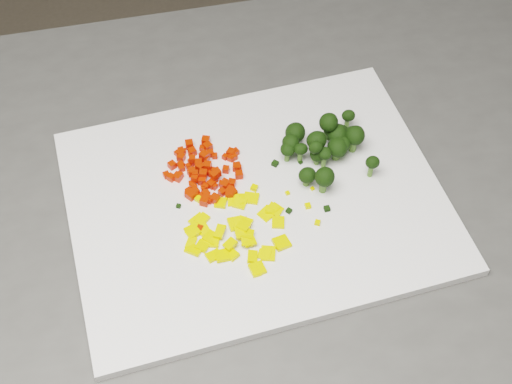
{
  "coord_description": "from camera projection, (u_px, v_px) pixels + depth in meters",
  "views": [
    {
      "loc": [
        -0.37,
        -0.47,
        1.56
      ],
      "look_at": [
        -0.31,
        0.02,
        0.92
      ],
      "focal_mm": 50.0,
      "sensor_mm": 36.0,
      "label": 1
    }
  ],
  "objects": [
    {
      "name": "pepper_chunk_6",
      "position": [
        203.0,
        246.0,
        0.77
      ],
      "size": [
        0.02,
        0.02,
        0.01
      ],
      "primitive_type": "cube",
      "rotation": [
        0.15,
        -0.03,
        2.61
      ],
      "color": "yellow",
      "rests_on": "pepper_pile"
    },
    {
      "name": "broccoli_floret_3",
      "position": [
        324.0,
        158.0,
        0.83
      ],
      "size": [
        0.02,
        0.02,
        0.03
      ],
      "primitive_type": null,
      "color": "black",
      "rests_on": "broccoli_pile"
    },
    {
      "name": "carrot_cube_14",
      "position": [
        191.0,
        184.0,
        0.82
      ],
      "size": [
        0.01,
        0.01,
        0.01
      ],
      "primitive_type": "cube",
      "rotation": [
        0.0,
        0.0,
        1.67
      ],
      "color": "red",
      "rests_on": "carrot_pile"
    },
    {
      "name": "broccoli_floret_16",
      "position": [
        287.0,
        153.0,
        0.83
      ],
      "size": [
        0.02,
        0.02,
        0.03
      ],
      "primitive_type": null,
      "color": "black",
      "rests_on": "broccoli_pile"
    },
    {
      "name": "carrot_cube_15",
      "position": [
        194.0,
        187.0,
        0.82
      ],
      "size": [
        0.01,
        0.01,
        0.01
      ],
      "primitive_type": "cube",
      "rotation": [
        0.0,
        0.0,
        0.66
      ],
      "color": "red",
      "rests_on": "carrot_pile"
    },
    {
      "name": "pepper_chunk_3",
      "position": [
        245.0,
        222.0,
        0.79
      ],
      "size": [
        0.02,
        0.02,
        0.0
      ],
      "primitive_type": "cube",
      "rotation": [
        -0.1,
        0.02,
        2.61
      ],
      "color": "yellow",
      "rests_on": "pepper_pile"
    },
    {
      "name": "carrot_cube_70",
      "position": [
        172.0,
        165.0,
        0.83
      ],
      "size": [
        0.01,
        0.01,
        0.01
      ],
      "primitive_type": "cube",
      "rotation": [
        0.0,
        0.0,
        2.16
      ],
      "color": "red",
      "rests_on": "carrot_pile"
    },
    {
      "name": "carrot_cube_40",
      "position": [
        211.0,
        153.0,
        0.85
      ],
      "size": [
        0.01,
        0.01,
        0.01
      ],
      "primitive_type": "cube",
      "rotation": [
        0.0,
        0.0,
        1.62
      ],
      "color": "red",
      "rests_on": "carrot_pile"
    },
    {
      "name": "carrot_cube_57",
      "position": [
        192.0,
        162.0,
        0.84
      ],
      "size": [
        0.01,
        0.01,
        0.01
      ],
      "primitive_type": "cube",
      "rotation": [
        0.0,
        0.0,
        2.28
      ],
      "color": "red",
      "rests_on": "carrot_pile"
    },
    {
      "name": "carrot_cube_30",
      "position": [
        200.0,
        167.0,
        0.83
      ],
      "size": [
        0.01,
        0.01,
        0.01
      ],
      "primitive_type": "cube",
      "rotation": [
        0.0,
        0.0,
        0.88
      ],
      "color": "red",
      "rests_on": "carrot_pile"
    },
    {
      "name": "pepper_chunk_19",
      "position": [
        220.0,
        231.0,
        0.77
      ],
      "size": [
        0.02,
        0.02,
        0.01
      ],
      "primitive_type": "cube",
      "rotation": [
        -0.06,
        -0.06,
        1.19
      ],
      "color": "yellow",
      "rests_on": "pepper_pile"
    },
    {
      "name": "carrot_cube_5",
      "position": [
        204.0,
        201.0,
        0.8
      ],
      "size": [
        0.01,
        0.01,
        0.01
      ],
      "primitive_type": "cube",
      "rotation": [
        0.0,
        0.0,
        1.15
      ],
      "color": "red",
      "rests_on": "carrot_pile"
    },
    {
      "name": "pepper_chunk_26",
      "position": [
        247.0,
        240.0,
        0.77
      ],
      "size": [
        0.01,
        0.02,
        0.01
      ],
      "primitive_type": "cube",
      "rotation": [
        0.12,
        -0.08,
        1.49
      ],
      "color": "yellow",
      "rests_on": "pepper_pile"
    },
    {
      "name": "carrot_cube_13",
      "position": [
        236.0,
        167.0,
        0.83
      ],
      "size": [
        0.01,
        0.01,
        0.01
      ],
      "primitive_type": "cube",
      "rotation": [
        0.0,
        0.0,
        1.39
      ],
      "color": "red",
      "rests_on": "carrot_pile"
    },
    {
      "name": "pepper_chunk_22",
      "position": [
        191.0,
        243.0,
        0.77
      ],
      "size": [
        0.02,
        0.02,
        0.01
      ],
      "primitive_type": "cube",
      "rotation": [
        0.14,
        -0.1,
        1.16
      ],
      "color": "yellow",
      "rests_on": "pepper_pile"
    },
    {
      "name": "pepper_chunk_39",
      "position": [
        221.0,
        203.0,
        0.8
      ],
      "size": [
        0.02,
        0.02,
        0.01
      ],
      "primitive_type": "cube",
      "rotation": [
        -0.12,
        -0.01,
        1.29
      ],
      "color": "yellow",
      "rests_on": "pepper_pile"
    },
    {
      "name": "carrot_cube_59",
      "position": [
        202.0,
        180.0,
        0.82
      ],
      "size": [
        0.01,
        0.01,
        0.01
      ],
      "primitive_type": "cube",
      "rotation": [
        0.0,
        0.0,
        2.89
      ],
      "color": "red",
      "rests_on": "carrot_pile"
    },
    {
      "name": "carrot_cube_16",
      "position": [
        188.0,
        166.0,
        0.84
      ],
      "size": [
        0.01,
        0.01,
        0.01
      ],
      "primitive_type": "cube",
      "rotation": [
        0.0,
        0.0,
        0.29
      ],
      "color": "red",
      "rests_on": "carrot_pile"
    },
    {
      "name": "carrot_cube_28",
      "position": [
        192.0,
        172.0,
        0.82
      ],
      "size": [
        0.01,
        0.01,
        0.01
      ],
      "primitive_type": "cube",
      "rotation": [
        0.0,
        0.0,
        0.05
      ],
      "color": "red",
      "rests_on": "carrot_pile"
    },
    {
      "name": "carrot_cube_46",
      "position": [
        214.0,
        186.0,
        0.82
      ],
      "size": [
        0.01,
        0.01,
        0.01
      ],
      "primitive_type": "cube",
      "rotation": [
        0.0,
        0.0,
        2.33
      ],
      "color": "red",
      "rests_on": "carrot_pile"
    },
    {
      "name": "broccoli_floret_1",
      "position": [
        323.0,
        181.0,
        0.8
      ],
      "size": [
        0.03,
        0.03,
        0.03
      ],
      "primitive_type": null,
      "color": "black",
      "rests_on": "broccoli_pile"
    },
    {
      "name": "stray_bit_5",
      "position": [
        178.0,
        206.0,
        0.8
      ],
      "size": [
        0.01,
        0.01,
        0.0
      ],
      "primitive_type": "cube",
      "rotation": [
        0.0,
        0.0,
        1.23
      ],
      "color": "black",
      "rests_on": "cutting_board"
    },
    {
      "name": "pepper_chunk_0",
      "position": [
        252.0,
        257.0,
        0.76
      ],
      "size": [
        0.01,
        0.02,
        0.01
      ],
      "primitive_type": "cube",
      "rotation": [
        0.11,
        0.07,
        1.39
      ],
      "color": "yellow",
      "rests_on": "pepper_pile"
    },
    {
      "name": "carrot_cube_35",
      "position": [
        191.0,
        173.0,
        0.83
      ],
      "size": [
        0.01,
        0.01,
        0.01
      ],
      "primitive_type": "cube",
      "rotation": [
        0.0,
        0.0,
        0.64
      ],
      "color": "red",
      "rests_on": "carrot_pile"
    },
    {
      "name": "broccoli_floret_10",
      "position": [
        317.0,
        157.0,
        0.83
      ],
      "size": [
        0.02,
        0.02,
        0.02
      ],
      "primitive_type": null,
      "color": "black",
      "rests_on": "broccoli_pile"
    },
    {
      "name": "carrot_cube_21",
      "position": [
        222.0,
        192.0,
        0.81
      ],
      "size": [
        0.01,
        0.01,
        0.01
      ],
      "primitive_type": "cube",
      "rotation": [
        0.0,
        0.0,
        0.61
      ],
      "color": "red",
      "rests_on": "carrot_pile"
    },
    {
      "name": "pepper_chunk_30",
      "position": [
        234.0,
        201.0,
        0.81
      ],
      "size": [
        0.01,
        0.02,
        0.01
      ],
      "primitive_type": "cube",
      "rotation": [
        -0.13,
        0.15,
        3.05
      ],
      "color": "yellow",
      "rests_on": "pepper_pile"
    },
    {
      "name": "broccoli_floret_8",
      "position": [
        371.0,
        167.0,
        0.82
      ],
      "size": [
        0.02,
        0.02,
        0.03
      ],
      "primitive_type": null,
      "color": "black",
      "rests_on": "broccoli_pile"
    },
    {
      "name": "carrot_cube_10",
      "position": [
        180.0,
        176.0,
        0.83
      ],
      "size": [
        0.01,
        0.01,
        0.01
      ],
      "primitive_type": "cube",
      "rotation": [
        0.0,
        0.0,
        0.84
      ],
      "color": "red",
      "rests_on": "carrot_pile"
    },
    {
      "name": "broccoli_floret_4",
      "position": [
        347.0,
        120.0,
        0.87
      ],
      "size": [
        0.02,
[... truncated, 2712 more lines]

